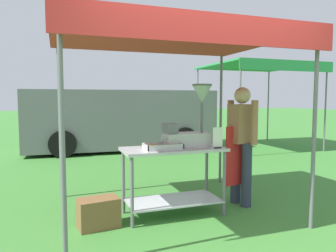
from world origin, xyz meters
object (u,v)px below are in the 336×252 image
van_grey (122,119)px  neighbour_tent (258,68)px  stall_canopy (171,42)px  donut_tray (163,147)px  supply_crate (98,213)px  menu_sign (218,139)px  donut_fryer (189,125)px  vendor (241,139)px  donut_cart (173,168)px

van_grey → neighbour_tent: bearing=-15.1°
stall_canopy → donut_tray: stall_canopy is taller
donut_tray → van_grey: size_ratio=0.08×
donut_tray → supply_crate: 1.05m
menu_sign → donut_tray: bearing=168.6°
menu_sign → neighbour_tent: (3.79, 4.65, 1.41)m
donut_tray → donut_fryer: 0.46m
stall_canopy → donut_tray: 1.30m
menu_sign → vendor: 0.57m
donut_fryer → van_grey: (0.19, 5.47, -0.25)m
donut_tray → supply_crate: size_ratio=0.91×
menu_sign → vendor: (0.50, 0.27, -0.06)m
donut_fryer → supply_crate: size_ratio=1.62×
supply_crate → neighbour_tent: neighbour_tent is taller
donut_fryer → neighbour_tent: size_ratio=0.27×
supply_crate → donut_tray: bearing=1.8°
van_grey → menu_sign: bearing=-89.1°
donut_fryer → supply_crate: (-1.16, -0.11, -0.96)m
donut_tray → neighbour_tent: neighbour_tent is taller
vendor → supply_crate: vendor is taller
supply_crate → neighbour_tent: 7.26m
vendor → donut_cart: bearing=-176.7°
donut_fryer → van_grey: size_ratio=0.15×
supply_crate → van_grey: 5.79m
donut_cart → menu_sign: 0.65m
stall_canopy → neighbour_tent: neighbour_tent is taller
donut_tray → van_grey: bearing=84.2°
donut_tray → van_grey: 5.59m
van_grey → donut_fryer: bearing=-92.0°
van_grey → donut_tray: bearing=-95.8°
donut_fryer → menu_sign: 0.40m
donut_cart → donut_fryer: donut_fryer is taller
stall_canopy → donut_fryer: 1.06m
supply_crate → van_grey: (1.35, 5.58, 0.71)m
donut_cart → vendor: bearing=3.3°
donut_cart → van_grey: (0.41, 5.49, 0.28)m
donut_cart → van_grey: bearing=85.7°
donut_cart → vendor: size_ratio=0.78×
donut_cart → van_grey: 5.51m
supply_crate → van_grey: bearing=76.4°
donut_tray → menu_sign: bearing=-11.4°
stall_canopy → vendor: (1.00, -0.04, -1.25)m
stall_canopy → menu_sign: (0.50, -0.31, -1.20)m
vendor → van_grey: bearing=96.2°
vendor → supply_crate: size_ratio=3.30×
vendor → menu_sign: bearing=-151.9°
donut_cart → vendor: 1.05m
menu_sign → supply_crate: (-1.44, 0.11, -0.79)m
stall_canopy → van_grey: (0.41, 5.39, -1.28)m
donut_fryer → vendor: size_ratio=0.49×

